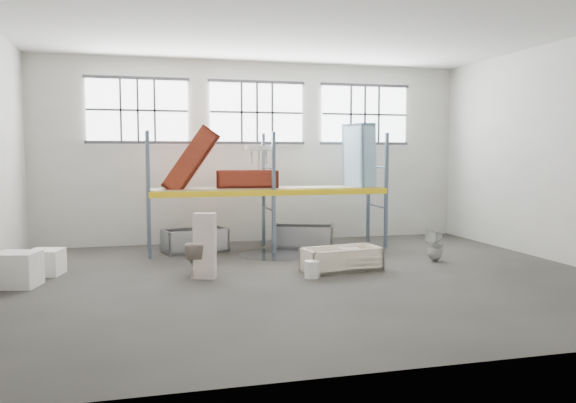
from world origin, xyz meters
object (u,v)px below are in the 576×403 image
object	(u,v)px
toilet_white	(435,245)
steel_tub_right	(303,236)
bucket	(312,269)
carton_near	(17,270)
blue_tub_upright	(359,156)
steel_tub_left	(195,240)
cistern_tall	(205,246)
rust_tub_flat	(247,179)
toilet_beige	(196,258)
bathtub_beige	(341,259)

from	to	relation	value
toilet_white	steel_tub_right	size ratio (longest dim) A/B	0.48
toilet_white	bucket	size ratio (longest dim) A/B	2.17
toilet_white	carton_near	world-z (taller)	toilet_white
steel_tub_right	bucket	xyz separation A→B (m)	(-0.88, -3.67, -0.12)
blue_tub_upright	bucket	world-z (taller)	blue_tub_upright
steel_tub_left	steel_tub_right	world-z (taller)	steel_tub_left
steel_tub_left	steel_tub_right	size ratio (longest dim) A/B	1.01
cistern_tall	carton_near	distance (m)	3.48
bucket	carton_near	distance (m)	5.56
steel_tub_right	rust_tub_flat	size ratio (longest dim) A/B	1.01
toilet_beige	steel_tub_right	bearing A→B (deg)	-129.18
cistern_tall	carton_near	world-z (taller)	cistern_tall
steel_tub_right	carton_near	bearing A→B (deg)	-154.76
steel_tub_left	rust_tub_flat	xyz separation A→B (m)	(1.32, -0.08, 1.53)
bathtub_beige	rust_tub_flat	world-z (taller)	rust_tub_flat
steel_tub_left	bucket	size ratio (longest dim) A/B	4.59
toilet_white	steel_tub_right	world-z (taller)	toilet_white
steel_tub_left	bucket	bearing A→B (deg)	-62.24
rust_tub_flat	toilet_beige	bearing A→B (deg)	-118.90
toilet_beige	carton_near	xyz separation A→B (m)	(-3.31, -0.10, -0.03)
carton_near	bucket	bearing A→B (deg)	-6.79
steel_tub_left	toilet_white	bearing A→B (deg)	-27.89
steel_tub_right	bucket	size ratio (longest dim) A/B	4.56
carton_near	toilet_white	bearing A→B (deg)	1.99
bathtub_beige	rust_tub_flat	xyz separation A→B (m)	(-1.45, 3.07, 1.58)
toilet_white	bucket	world-z (taller)	toilet_white
steel_tub_right	carton_near	size ratio (longest dim) A/B	2.07
bathtub_beige	toilet_beige	bearing A→B (deg)	167.49
steel_tub_left	carton_near	distance (m)	4.70
cistern_tall	bucket	distance (m)	2.18
bathtub_beige	bucket	distance (m)	1.00
toilet_white	bucket	distance (m)	3.39
steel_tub_left	steel_tub_right	distance (m)	2.83
cistern_tall	toilet_white	size ratio (longest dim) A/B	1.74
toilet_white	rust_tub_flat	distance (m)	4.92
bathtub_beige	rust_tub_flat	size ratio (longest dim) A/B	1.06
bathtub_beige	cistern_tall	size ratio (longest dim) A/B	1.27
toilet_beige	steel_tub_left	world-z (taller)	toilet_beige
cistern_tall	steel_tub_left	distance (m)	3.21
rust_tub_flat	steel_tub_left	bearing A→B (deg)	176.74
rust_tub_flat	bucket	world-z (taller)	rust_tub_flat
toilet_white	carton_near	bearing A→B (deg)	-110.13
toilet_white	rust_tub_flat	world-z (taller)	rust_tub_flat
rust_tub_flat	carton_near	distance (m)	5.92
toilet_beige	steel_tub_left	distance (m)	2.96
toilet_beige	toilet_white	bearing A→B (deg)	-170.35
bathtub_beige	toilet_beige	world-z (taller)	toilet_beige
bucket	carton_near	bearing A→B (deg)	173.21
toilet_beige	steel_tub_right	world-z (taller)	toilet_beige
toilet_white	blue_tub_upright	distance (m)	3.38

